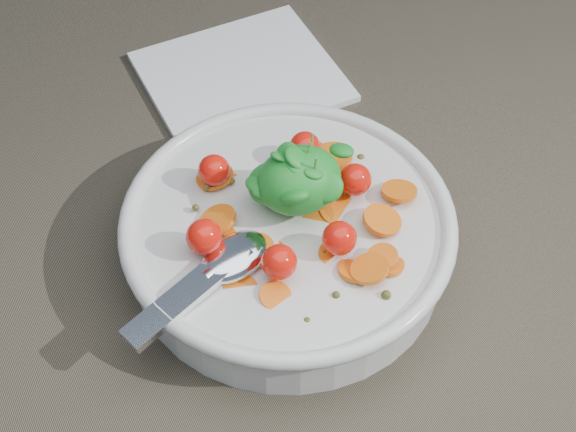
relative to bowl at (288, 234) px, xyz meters
name	(u,v)px	position (x,y,z in m)	size (l,w,h in m)	color
ground	(281,254)	(0.00, 0.01, -0.03)	(6.00, 6.00, 0.00)	brown
bowl	(288,234)	(0.00, 0.00, 0.00)	(0.26, 0.24, 0.10)	silver
napkin	(241,77)	(0.05, 0.20, -0.03)	(0.17, 0.14, 0.01)	white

